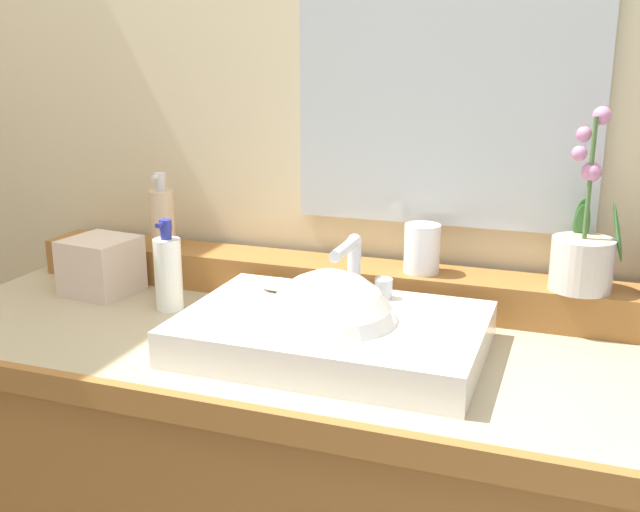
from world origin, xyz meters
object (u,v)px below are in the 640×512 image
Objects in this scene: potted_plant at (583,251)px; tissue_box at (101,266)px; sink_basin at (331,336)px; soap_dispenser at (162,218)px; soap_bar at (278,284)px; tumbler_cup at (422,249)px; lotion_bottle at (168,272)px.

potted_plant is 2.47× the size of tissue_box.
soap_dispenser reaches higher than sink_basin.
soap_bar is 0.55m from potted_plant.
potted_plant is (0.38, 0.25, 0.12)m from sink_basin.
potted_plant is 0.94m from tissue_box.
tumbler_cup is (0.09, 0.26, 0.09)m from sink_basin.
soap_bar is at bearing -145.32° from tumbler_cup.
soap_dispenser is at bearing 123.70° from lotion_bottle.
soap_dispenser reaches higher than lotion_bottle.
soap_bar is at bearing -163.56° from potted_plant.
soap_bar is (-0.14, 0.10, 0.04)m from sink_basin.
soap_dispenser reaches higher than soap_bar.
soap_dispenser is (-0.46, 0.25, 0.11)m from sink_basin.
potted_plant is at bearing 0.55° from soap_dispenser.
potted_plant reaches higher than sink_basin.
lotion_bottle is 1.37× the size of tissue_box.
soap_dispenser is 1.74× the size of tumbler_cup.
tissue_box is (-0.93, -0.11, -0.09)m from potted_plant.
potted_plant is at bearing -1.20° from tumbler_cup.
lotion_bottle is at bearing 164.82° from sink_basin.
potted_plant reaches higher than soap_bar.
lotion_bottle is at bearing -12.36° from tissue_box.
soap_dispenser is at bearing 152.08° from sink_basin.
soap_dispenser is at bearing -179.45° from potted_plant.
soap_bar is 0.42m from tissue_box.
soap_bar is 0.39× the size of lotion_bottle.
potted_plant reaches higher than tissue_box.
potted_plant is at bearing 33.64° from sink_basin.
soap_dispenser reaches higher than tissue_box.
sink_basin is 5.29× the size of tumbler_cup.
tissue_box is at bearing -128.91° from soap_dispenser.
soap_dispenser is (-0.85, -0.01, -0.00)m from potted_plant.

